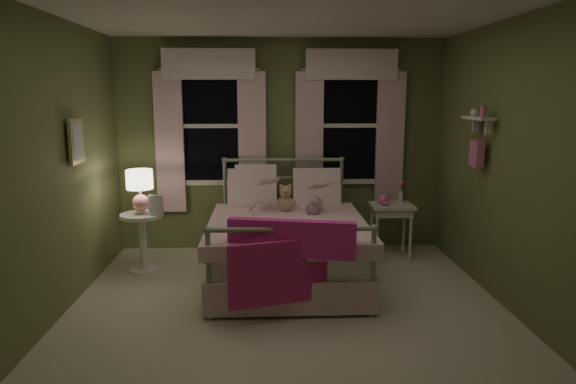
{
  "coord_description": "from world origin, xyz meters",
  "views": [
    {
      "loc": [
        -0.19,
        -4.26,
        1.92
      ],
      "look_at": [
        0.03,
        0.6,
        1.0
      ],
      "focal_mm": 32.0,
      "sensor_mm": 36.0,
      "label": 1
    }
  ],
  "objects_px": {
    "child_right": "(310,184)",
    "teddy_bear": "(286,200)",
    "table_lamp": "(140,186)",
    "bed": "(286,244)",
    "child_left": "(260,183)",
    "nightstand_right": "(391,212)",
    "nightstand_left": "(142,234)"
  },
  "relations": [
    {
      "from": "child_right",
      "to": "teddy_bear",
      "type": "distance_m",
      "value": 0.36
    },
    {
      "from": "teddy_bear",
      "to": "table_lamp",
      "type": "relative_size",
      "value": 0.68
    },
    {
      "from": "bed",
      "to": "child_left",
      "type": "height_order",
      "value": "child_left"
    },
    {
      "from": "teddy_bear",
      "to": "nightstand_right",
      "type": "height_order",
      "value": "teddy_bear"
    },
    {
      "from": "bed",
      "to": "child_right",
      "type": "bearing_deg",
      "value": 56.58
    },
    {
      "from": "child_left",
      "to": "nightstand_left",
      "type": "xyz_separation_m",
      "value": [
        -1.29,
        -0.13,
        -0.53
      ]
    },
    {
      "from": "child_left",
      "to": "nightstand_right",
      "type": "relative_size",
      "value": 1.2
    },
    {
      "from": "bed",
      "to": "teddy_bear",
      "type": "distance_m",
      "value": 0.5
    },
    {
      "from": "bed",
      "to": "nightstand_right",
      "type": "relative_size",
      "value": 3.18
    },
    {
      "from": "child_right",
      "to": "child_left",
      "type": "bearing_deg",
      "value": 1.39
    },
    {
      "from": "nightstand_right",
      "to": "table_lamp",
      "type": "bearing_deg",
      "value": -172.5
    },
    {
      "from": "nightstand_left",
      "to": "nightstand_right",
      "type": "relative_size",
      "value": 1.02
    },
    {
      "from": "child_left",
      "to": "table_lamp",
      "type": "relative_size",
      "value": 1.68
    },
    {
      "from": "teddy_bear",
      "to": "table_lamp",
      "type": "xyz_separation_m",
      "value": [
        -1.57,
        0.03,
        0.16
      ]
    },
    {
      "from": "nightstand_left",
      "to": "teddy_bear",
      "type": "bearing_deg",
      "value": -1.12
    },
    {
      "from": "table_lamp",
      "to": "nightstand_right",
      "type": "height_order",
      "value": "table_lamp"
    },
    {
      "from": "child_left",
      "to": "nightstand_right",
      "type": "bearing_deg",
      "value": -160.97
    },
    {
      "from": "nightstand_right",
      "to": "bed",
      "type": "bearing_deg",
      "value": -152.04
    },
    {
      "from": "child_right",
      "to": "nightstand_left",
      "type": "height_order",
      "value": "child_right"
    },
    {
      "from": "bed",
      "to": "child_left",
      "type": "relative_size",
      "value": 2.65
    },
    {
      "from": "child_left",
      "to": "table_lamp",
      "type": "height_order",
      "value": "child_left"
    },
    {
      "from": "nightstand_left",
      "to": "nightstand_right",
      "type": "distance_m",
      "value": 2.87
    },
    {
      "from": "child_left",
      "to": "child_right",
      "type": "bearing_deg",
      "value": -170.01
    },
    {
      "from": "bed",
      "to": "child_right",
      "type": "relative_size",
      "value": 2.73
    },
    {
      "from": "bed",
      "to": "child_left",
      "type": "xyz_separation_m",
      "value": [
        -0.27,
        0.43,
        0.58
      ]
    },
    {
      "from": "bed",
      "to": "nightstand_right",
      "type": "bearing_deg",
      "value": 27.96
    },
    {
      "from": "teddy_bear",
      "to": "nightstand_right",
      "type": "distance_m",
      "value": 1.36
    },
    {
      "from": "child_right",
      "to": "table_lamp",
      "type": "bearing_deg",
      "value": 5.33
    },
    {
      "from": "table_lamp",
      "to": "nightstand_right",
      "type": "xyz_separation_m",
      "value": [
        2.85,
        0.38,
        -0.4
      ]
    },
    {
      "from": "table_lamp",
      "to": "child_left",
      "type": "bearing_deg",
      "value": 5.64
    },
    {
      "from": "bed",
      "to": "child_left",
      "type": "distance_m",
      "value": 0.77
    },
    {
      "from": "bed",
      "to": "table_lamp",
      "type": "height_order",
      "value": "bed"
    }
  ]
}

